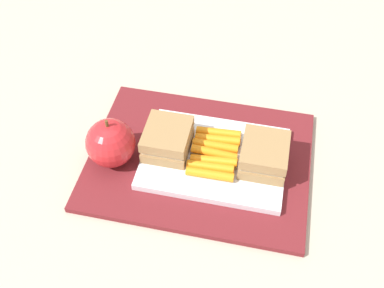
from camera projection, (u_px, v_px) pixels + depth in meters
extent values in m
plane|color=#B7AD99|center=(199.00, 162.00, 0.79)|extent=(2.40, 2.40, 0.00)
cube|color=maroon|center=(199.00, 160.00, 0.78)|extent=(0.36, 0.28, 0.01)
cube|color=white|center=(214.00, 158.00, 0.77)|extent=(0.23, 0.17, 0.01)
cube|color=#9E7A4C|center=(263.00, 160.00, 0.75)|extent=(0.07, 0.08, 0.02)
cube|color=beige|center=(264.00, 155.00, 0.74)|extent=(0.07, 0.07, 0.01)
cube|color=#9E7A4C|center=(265.00, 150.00, 0.73)|extent=(0.07, 0.08, 0.02)
cube|color=#9E7A4C|center=(168.00, 144.00, 0.77)|extent=(0.07, 0.08, 0.02)
cube|color=beige|center=(167.00, 139.00, 0.76)|extent=(0.07, 0.07, 0.01)
cube|color=#9E7A4C|center=(167.00, 134.00, 0.75)|extent=(0.07, 0.08, 0.02)
cylinder|color=orange|center=(219.00, 133.00, 0.79)|extent=(0.08, 0.01, 0.02)
cylinder|color=orange|center=(218.00, 139.00, 0.78)|extent=(0.08, 0.01, 0.02)
cylinder|color=orange|center=(215.00, 146.00, 0.77)|extent=(0.08, 0.01, 0.01)
cylinder|color=orange|center=(214.00, 153.00, 0.76)|extent=(0.08, 0.01, 0.02)
cylinder|color=orange|center=(214.00, 161.00, 0.75)|extent=(0.08, 0.01, 0.02)
cylinder|color=orange|center=(210.00, 167.00, 0.74)|extent=(0.08, 0.01, 0.02)
cylinder|color=orange|center=(210.00, 174.00, 0.73)|extent=(0.08, 0.01, 0.02)
sphere|color=red|center=(111.00, 143.00, 0.75)|extent=(0.08, 0.08, 0.08)
cylinder|color=brown|center=(107.00, 124.00, 0.71)|extent=(0.01, 0.01, 0.01)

